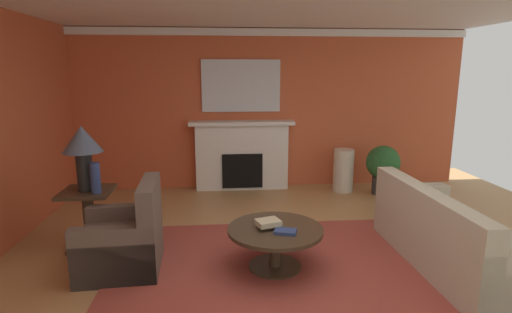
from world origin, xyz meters
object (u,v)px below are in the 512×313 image
(mantel_mirror, at_px, (241,86))
(vase_tall_corner, at_px, (343,170))
(side_table, at_px, (89,215))
(sofa, at_px, (451,239))
(fireplace, at_px, (242,157))
(armchair_near_window, at_px, (124,242))
(table_lamp, at_px, (82,146))
(vase_on_side_table, at_px, (95,178))
(coffee_table, at_px, (275,238))
(potted_plant, at_px, (383,166))

(mantel_mirror, xyz_separation_m, vase_tall_corner, (1.74, -0.42, -1.43))
(side_table, height_order, vase_tall_corner, vase_tall_corner)
(sofa, xyz_separation_m, side_table, (-3.98, 0.82, 0.10))
(vase_tall_corner, bearing_deg, fireplace, 170.23)
(armchair_near_window, distance_m, table_lamp, 1.22)
(fireplace, bearing_deg, side_table, -130.23)
(vase_on_side_table, bearing_deg, mantel_mirror, 54.82)
(sofa, bearing_deg, table_lamp, 168.37)
(sofa, bearing_deg, fireplace, 123.69)
(sofa, distance_m, vase_on_side_table, 3.93)
(fireplace, bearing_deg, mantel_mirror, 90.00)
(table_lamp, bearing_deg, fireplace, 49.77)
(fireplace, height_order, sofa, fireplace)
(mantel_mirror, bearing_deg, coffee_table, -86.46)
(vase_on_side_table, bearing_deg, potted_plant, 24.27)
(sofa, xyz_separation_m, armchair_near_window, (-3.44, 0.22, 0.01))
(coffee_table, distance_m, potted_plant, 3.26)
(armchair_near_window, xyz_separation_m, potted_plant, (3.72, 2.34, 0.19))
(sofa, relative_size, side_table, 3.03)
(sofa, distance_m, table_lamp, 4.16)
(coffee_table, bearing_deg, table_lamp, 161.29)
(vase_tall_corner, relative_size, vase_on_side_table, 2.10)
(vase_tall_corner, bearing_deg, mantel_mirror, 166.43)
(armchair_near_window, height_order, coffee_table, armchair_near_window)
(coffee_table, xyz_separation_m, potted_plant, (2.15, 2.45, 0.16))
(armchair_near_window, xyz_separation_m, coffee_table, (1.57, -0.11, 0.03))
(armchair_near_window, bearing_deg, vase_tall_corner, 39.50)
(potted_plant, bearing_deg, vase_tall_corner, 158.57)
(coffee_table, distance_m, side_table, 2.23)
(mantel_mirror, xyz_separation_m, table_lamp, (-1.92, -2.39, -0.57))
(sofa, distance_m, potted_plant, 2.57)
(table_lamp, bearing_deg, coffee_table, -18.71)
(sofa, height_order, coffee_table, sofa)
(coffee_table, bearing_deg, fireplace, 93.69)
(armchair_near_window, bearing_deg, coffee_table, -4.08)
(mantel_mirror, relative_size, vase_on_side_table, 3.84)
(sofa, xyz_separation_m, table_lamp, (-3.98, 0.82, 0.93))
(coffee_table, relative_size, side_table, 1.43)
(mantel_mirror, height_order, table_lamp, mantel_mirror)
(vase_on_side_table, bearing_deg, fireplace, 53.48)
(sofa, relative_size, table_lamp, 2.83)
(side_table, distance_m, potted_plant, 4.60)
(coffee_table, bearing_deg, vase_on_side_table, 163.13)
(fireplace, height_order, potted_plant, fireplace)
(sofa, relative_size, coffee_table, 2.12)
(armchair_near_window, bearing_deg, potted_plant, 32.13)
(coffee_table, distance_m, vase_tall_corner, 3.10)
(fireplace, height_order, armchair_near_window, fireplace)
(side_table, bearing_deg, table_lamp, -165.96)
(vase_tall_corner, bearing_deg, sofa, -83.50)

